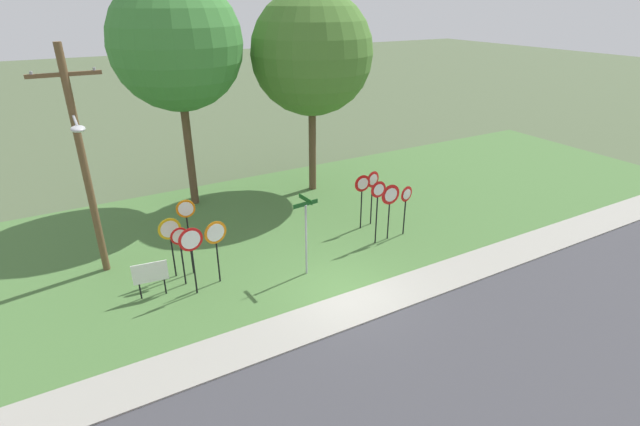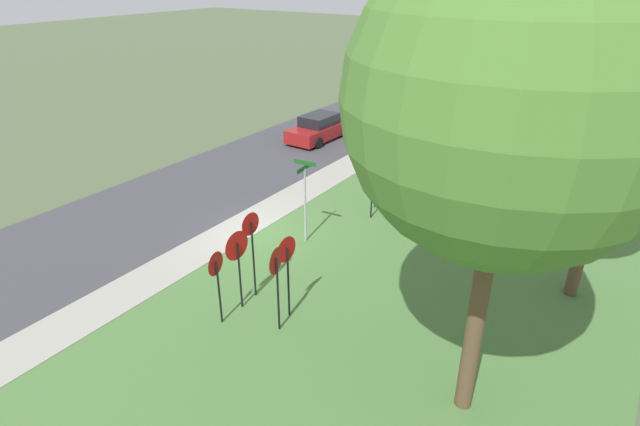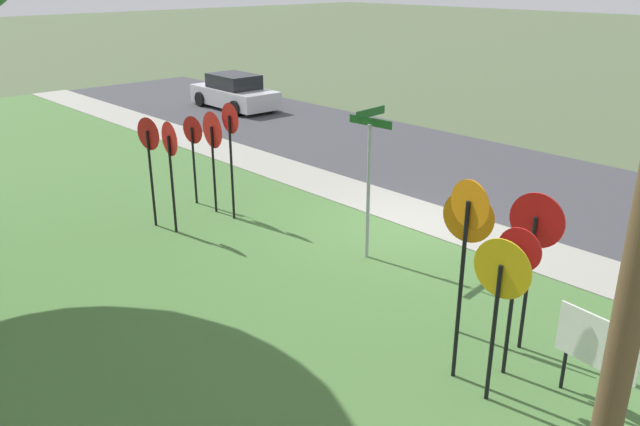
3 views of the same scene
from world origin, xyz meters
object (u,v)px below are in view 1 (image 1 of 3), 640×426
utility_pole (83,159)px  stop_sign_far_right (181,245)px  stop_sign_near_right (187,222)px  oak_tree_right (312,54)px  yield_sign_near_left (406,199)px  notice_board (150,274)px  stop_sign_near_left (216,239)px  street_name_post (306,229)px  oak_tree_left (176,44)px  yield_sign_center (390,199)px  stop_sign_far_left (170,235)px  yield_sign_far_left (362,189)px  yield_sign_far_right (373,185)px  yield_sign_near_right (378,198)px  stop_sign_far_center (191,247)px

utility_pole → stop_sign_far_right: bearing=-45.4°
stop_sign_near_right → oak_tree_right: 10.23m
yield_sign_near_left → oak_tree_right: oak_tree_right is taller
utility_pole → notice_board: utility_pole is taller
stop_sign_near_left → yield_sign_near_left: size_ratio=1.09×
notice_board → street_name_post: bearing=-6.6°
stop_sign_near_left → stop_sign_far_right: stop_sign_near_left is taller
oak_tree_left → stop_sign_far_right: bearing=-108.3°
yield_sign_center → oak_tree_left: bearing=130.7°
yield_sign_center → street_name_post: 4.16m
stop_sign_far_left → notice_board: 1.50m
oak_tree_left → stop_sign_far_left: bearing=-111.5°
stop_sign_near_left → stop_sign_far_right: size_ratio=1.07×
yield_sign_center → oak_tree_right: size_ratio=0.25×
notice_board → yield_sign_far_left: bearing=12.2°
stop_sign_near_right → yield_sign_near_left: 8.52m
stop_sign_far_left → oak_tree_right: size_ratio=0.24×
oak_tree_left → stop_sign_near_right: bearing=-106.3°
stop_sign_near_right → yield_sign_far_left: size_ratio=1.18×
utility_pole → oak_tree_right: oak_tree_right is taller
stop_sign_far_left → yield_sign_far_right: (8.38, 0.09, 0.15)m
yield_sign_near_right → notice_board: bearing=178.9°
stop_sign_near_left → street_name_post: (2.85, -0.97, 0.07)m
notice_board → oak_tree_right: bearing=39.6°
stop_sign_far_center → yield_sign_far_left: size_ratio=1.01×
stop_sign_far_right → utility_pole: utility_pole is taller
stop_sign_far_left → yield_sign_far_left: (7.77, -0.05, 0.15)m
stop_sign_near_left → yield_sign_far_left: size_ratio=0.96×
notice_board → yield_sign_far_right: bearing=12.7°
stop_sign_far_center → yield_sign_center: (7.84, 0.03, -0.01)m
yield_sign_center → utility_pole: bearing=167.2°
stop_sign_far_left → oak_tree_right: oak_tree_right is taller
stop_sign_near_right → stop_sign_far_center: bearing=-91.1°
yield_sign_far_right → yield_sign_center: bearing=-108.2°
yield_sign_far_left → oak_tree_right: bearing=89.4°
oak_tree_right → yield_sign_center: bearing=-90.0°
yield_sign_far_right → yield_sign_far_left: bearing=-178.0°
stop_sign_far_right → street_name_post: (3.93, -1.39, 0.21)m
yield_sign_near_right → stop_sign_far_center: bearing=-177.4°
stop_sign_near_right → yield_sign_near_right: stop_sign_near_right is taller
yield_sign_near_right → oak_tree_left: (-5.13, 7.58, 5.22)m
yield_sign_near_left → street_name_post: size_ratio=0.72×
yield_sign_far_right → stop_sign_near_left: bearing=178.7°
stop_sign_far_center → yield_sign_far_right: size_ratio=1.00×
street_name_post → oak_tree_right: (4.11, 7.06, 4.86)m
yield_sign_near_left → oak_tree_right: (-0.81, 6.36, 5.05)m
stop_sign_far_left → yield_sign_near_left: bearing=-10.7°
utility_pole → stop_sign_far_left: bearing=-37.5°
stop_sign_near_left → oak_tree_right: (6.95, 6.09, 4.93)m
yield_sign_near_right → stop_sign_near_left: bearing=179.8°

